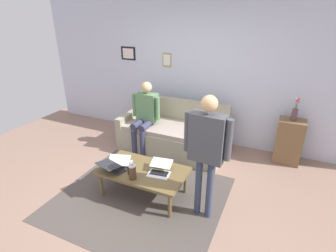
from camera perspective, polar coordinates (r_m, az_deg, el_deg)
ground_plane at (r=3.81m, az=-4.43°, el=-15.55°), size 7.68×7.68×0.00m
area_rug at (r=3.85m, az=-5.99°, el=-15.17°), size 2.24×2.02×0.01m
back_wall at (r=5.10m, az=7.27°, el=11.52°), size 7.04×0.11×2.70m
couch at (r=4.90m, az=1.24°, el=-1.74°), size 1.91×0.91×0.88m
coffee_table at (r=3.70m, az=-5.44°, el=-9.94°), size 1.20×0.69×0.41m
laptop_left at (r=3.58m, az=-1.81°, el=-9.55°), size 0.33×0.36×0.13m
laptop_center at (r=3.71m, az=-11.69°, el=-8.68°), size 0.40×0.43×0.14m
laptop_right at (r=3.81m, az=-10.30°, el=-7.77°), size 0.37×0.34×0.14m
french_press at (r=3.47m, az=-7.75°, el=-9.82°), size 0.12×0.10×0.23m
side_shelf at (r=4.89m, az=24.74°, el=-3.06°), size 0.42×0.32×0.77m
flower_vase at (r=4.70m, az=25.85°, el=2.82°), size 0.09×0.09×0.38m
person_standing at (r=3.02m, az=8.43°, el=-3.82°), size 0.57×0.20×1.60m
person_seated at (r=4.74m, az=-4.99°, el=2.83°), size 0.55×0.51×1.28m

